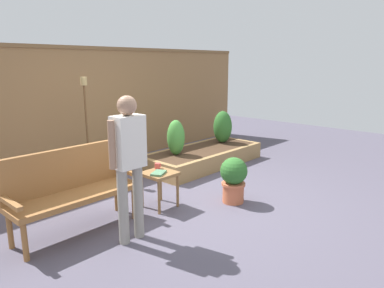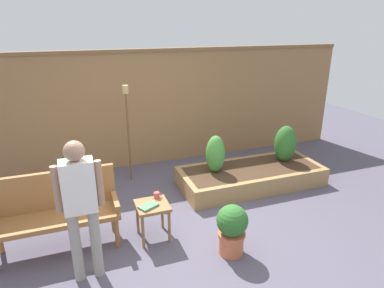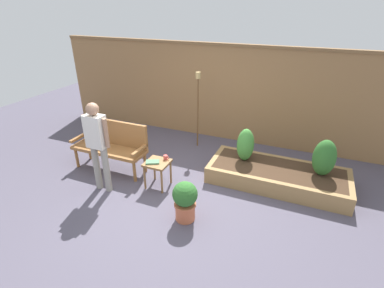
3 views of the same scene
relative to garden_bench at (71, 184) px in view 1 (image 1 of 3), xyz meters
The scene contains 12 objects.
ground_plane 1.67m from the garden_bench, 14.98° to the right, with size 14.00×14.00×0.00m, color #514C5B.
fence_back 2.73m from the garden_bench, 55.18° to the left, with size 8.40×0.14×2.16m.
garden_bench is the anchor object (origin of this frame).
side_table 1.15m from the garden_bench, 12.13° to the right, with size 0.40×0.40×0.48m.
cup_on_table 1.22m from the garden_bench, ahead, with size 0.11×0.07×0.08m.
book_on_table 1.10m from the garden_bench, 15.34° to the right, with size 0.23×0.14×0.03m, color #4C7A56.
potted_boxwood 2.10m from the garden_bench, 24.11° to the right, with size 0.37×0.37×0.63m.
raised_planter_bed 3.12m from the garden_bench, 12.30° to the left, with size 2.40×1.00×0.30m.
shrub_near_bench 2.51m from the garden_bench, 17.16° to the left, with size 0.31×0.31×0.61m.
shrub_far_corner 3.79m from the garden_bench, 11.27° to the left, with size 0.37×0.37×0.64m.
tiki_torch 2.00m from the garden_bench, 52.92° to the left, with size 0.10×0.10×1.66m.
person_by_bench 0.85m from the garden_bench, 66.58° to the right, with size 0.47×0.20×1.56m.
Camera 1 is at (-3.40, -3.17, 1.88)m, focal length 33.46 mm.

